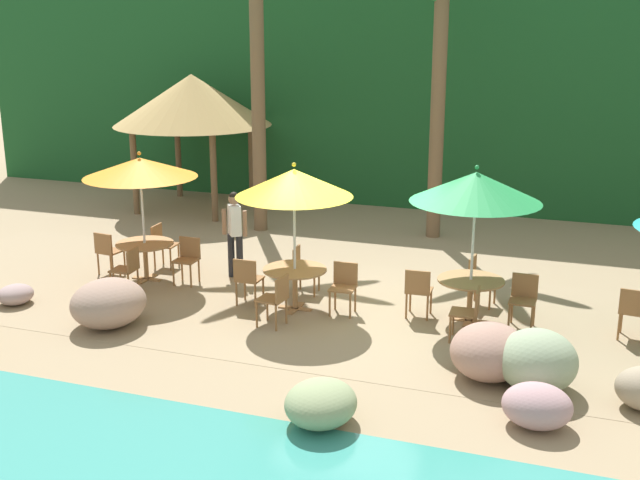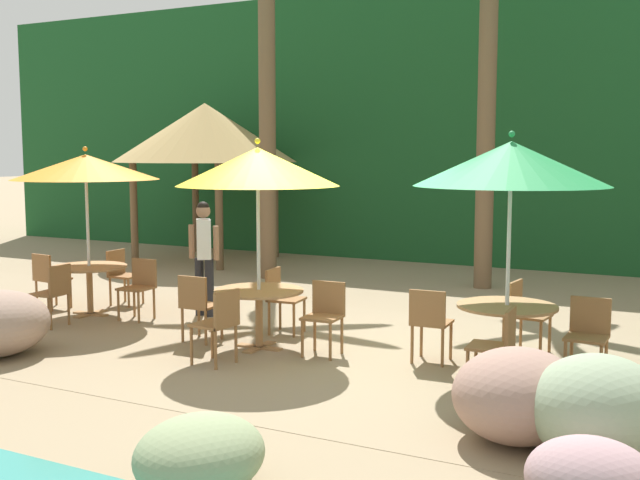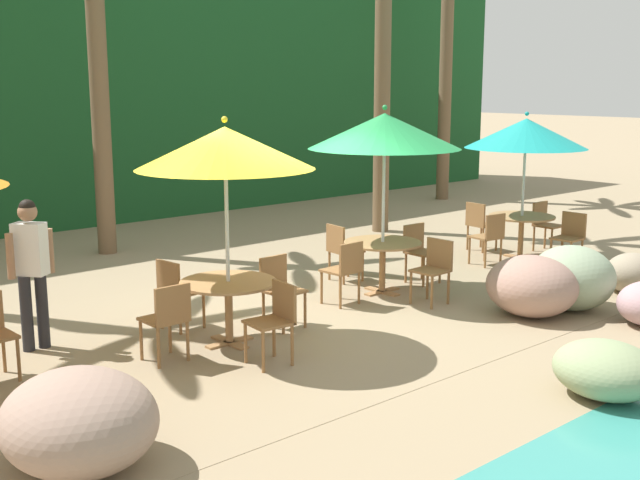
# 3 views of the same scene
# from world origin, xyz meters

# --- Properties ---
(ground_plane) EXTENTS (120.00, 120.00, 0.00)m
(ground_plane) POSITION_xyz_m (0.00, 0.00, 0.00)
(ground_plane) COLOR #937F60
(terrace_deck) EXTENTS (18.00, 5.20, 0.01)m
(terrace_deck) POSITION_xyz_m (0.00, 0.00, 0.00)
(terrace_deck) COLOR #937F60
(terrace_deck) RESTS_ON ground
(foliage_backdrop) EXTENTS (28.00, 2.40, 6.00)m
(foliage_backdrop) POSITION_xyz_m (0.00, 9.00, 3.00)
(foliage_backdrop) COLOR #194C23
(foliage_backdrop) RESTS_ON ground
(rock_seawall) EXTENTS (16.75, 3.35, 0.86)m
(rock_seawall) POSITION_xyz_m (0.33, -2.77, 0.36)
(rock_seawall) COLOR gray
(rock_seawall) RESTS_ON ground
(umbrella_yellow) EXTENTS (1.98, 1.98, 2.58)m
(umbrella_yellow) POSITION_xyz_m (-1.04, -0.25, 2.24)
(umbrella_yellow) COLOR silver
(umbrella_yellow) RESTS_ON ground
(dining_table_yellow) EXTENTS (1.10, 1.10, 0.74)m
(dining_table_yellow) POSITION_xyz_m (-1.04, -0.25, 0.61)
(dining_table_yellow) COLOR #A37547
(dining_table_yellow) RESTS_ON ground
(chair_yellow_seaward) EXTENTS (0.44, 0.45, 0.87)m
(chair_yellow_seaward) POSITION_xyz_m (-0.20, -0.10, 0.51)
(chair_yellow_seaward) COLOR olive
(chair_yellow_seaward) RESTS_ON ground
(chair_yellow_inland) EXTENTS (0.47, 0.46, 0.87)m
(chair_yellow_inland) POSITION_xyz_m (-1.22, 0.59, 0.51)
(chair_yellow_inland) COLOR olive
(chair_yellow_inland) RESTS_ON ground
(chair_yellow_left) EXTENTS (0.43, 0.43, 0.87)m
(chair_yellow_left) POSITION_xyz_m (-1.89, -0.35, 0.51)
(chair_yellow_left) COLOR olive
(chair_yellow_left) RESTS_ON ground
(chair_yellow_right) EXTENTS (0.47, 0.46, 0.87)m
(chair_yellow_right) POSITION_xyz_m (-1.04, -1.10, 0.51)
(chair_yellow_right) COLOR olive
(chair_yellow_right) RESTS_ON ground
(umbrella_green) EXTENTS (2.11, 2.11, 2.64)m
(umbrella_green) POSITION_xyz_m (1.90, 0.19, 2.29)
(umbrella_green) COLOR silver
(umbrella_green) RESTS_ON ground
(dining_table_green) EXTENTS (1.10, 1.10, 0.74)m
(dining_table_green) POSITION_xyz_m (1.90, 0.19, 0.61)
(dining_table_green) COLOR #A37547
(dining_table_green) RESTS_ON ground
(chair_green_seaward) EXTENTS (0.43, 0.43, 0.87)m
(chair_green_seaward) POSITION_xyz_m (2.75, 0.27, 0.51)
(chair_green_seaward) COLOR olive
(chair_green_seaward) RESTS_ON ground
(chair_green_inland) EXTENTS (0.47, 0.46, 0.87)m
(chair_green_inland) POSITION_xyz_m (1.89, 1.04, 0.51)
(chair_green_inland) COLOR olive
(chair_green_inland) RESTS_ON ground
(chair_green_left) EXTENTS (0.44, 0.45, 0.87)m
(chair_green_left) POSITION_xyz_m (1.05, 0.06, 0.51)
(chair_green_left) COLOR olive
(chair_green_left) RESTS_ON ground
(chair_green_right) EXTENTS (0.45, 0.44, 0.87)m
(chair_green_right) POSITION_xyz_m (2.03, -0.66, 0.51)
(chair_green_right) COLOR olive
(chair_green_right) RESTS_ON ground
(umbrella_teal) EXTENTS (2.01, 2.01, 2.47)m
(umbrella_teal) POSITION_xyz_m (5.28, 0.21, 2.12)
(umbrella_teal) COLOR silver
(umbrella_teal) RESTS_ON ground
(dining_table_teal) EXTENTS (1.10, 1.10, 0.74)m
(dining_table_teal) POSITION_xyz_m (5.28, 0.21, 0.61)
(dining_table_teal) COLOR #A37547
(dining_table_teal) RESTS_ON ground
(chair_teal_seaward) EXTENTS (0.42, 0.43, 0.87)m
(chair_teal_seaward) POSITION_xyz_m (6.13, 0.31, 0.51)
(chair_teal_seaward) COLOR olive
(chair_teal_seaward) RESTS_ON ground
(chair_teal_inland) EXTENTS (0.45, 0.45, 0.87)m
(chair_teal_inland) POSITION_xyz_m (5.24, 1.07, 0.51)
(chair_teal_inland) COLOR olive
(chair_teal_inland) RESTS_ON ground
(chair_teal_left) EXTENTS (0.47, 0.47, 0.87)m
(chair_teal_left) POSITION_xyz_m (4.42, 0.22, 0.51)
(chair_teal_left) COLOR olive
(chair_teal_left) RESTS_ON ground
(chair_teal_right) EXTENTS (0.45, 0.44, 0.87)m
(chair_teal_right) POSITION_xyz_m (5.41, -0.63, 0.51)
(chair_teal_right) COLOR olive
(chair_teal_right) RESTS_ON ground
(palm_tree_second) EXTENTS (2.93, 3.08, 6.07)m
(palm_tree_second) POSITION_xyz_m (0.23, 5.29, 3.94)
(palm_tree_second) COLOR brown
(palm_tree_second) RESTS_ON ground
(palm_tree_third) EXTENTS (2.98, 3.10, 6.62)m
(palm_tree_third) POSITION_xyz_m (5.35, 3.60, 4.27)
(palm_tree_third) COLOR brown
(palm_tree_third) RESTS_ON ground
(palm_tree_fourth) EXTENTS (3.45, 3.50, 6.90)m
(palm_tree_fourth) POSITION_xyz_m (9.79, 5.75, 4.71)
(palm_tree_fourth) COLOR brown
(palm_tree_fourth) RESTS_ON ground
(waiter_in_white) EXTENTS (0.52, 0.39, 1.70)m
(waiter_in_white) POSITION_xyz_m (-2.78, 1.03, 0.99)
(waiter_in_white) COLOR #232328
(waiter_in_white) RESTS_ON ground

